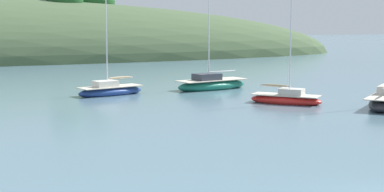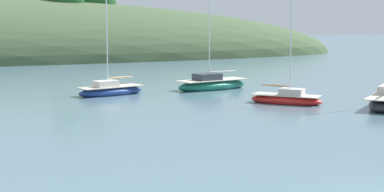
{
  "view_description": "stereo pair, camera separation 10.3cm",
  "coord_description": "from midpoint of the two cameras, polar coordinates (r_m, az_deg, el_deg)",
  "views": [
    {
      "loc": [
        -12.57,
        -14.48,
        5.94
      ],
      "look_at": [
        0.0,
        20.0,
        1.2
      ],
      "focal_mm": 54.68,
      "sensor_mm": 36.0,
      "label": 1
    },
    {
      "loc": [
        -12.47,
        -14.52,
        5.94
      ],
      "look_at": [
        0.0,
        20.0,
        1.2
      ],
      "focal_mm": 54.68,
      "sensor_mm": 36.0,
      "label": 2
    }
  ],
  "objects": [
    {
      "name": "sailboat_white_near",
      "position": [
        42.7,
        9.11,
        -0.26
      ],
      "size": [
        4.96,
        5.01,
        7.82
      ],
      "color": "red",
      "rests_on": "ground"
    },
    {
      "name": "sailboat_cream_ketch",
      "position": [
        51.01,
        1.86,
        1.13
      ],
      "size": [
        7.33,
        4.05,
        8.27
      ],
      "color": "#196B56",
      "rests_on": "ground"
    },
    {
      "name": "sailboat_grey_yawl",
      "position": [
        47.51,
        -8.05,
        0.54
      ],
      "size": [
        6.01,
        3.58,
        7.86
      ],
      "color": "navy",
      "rests_on": "ground"
    }
  ]
}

